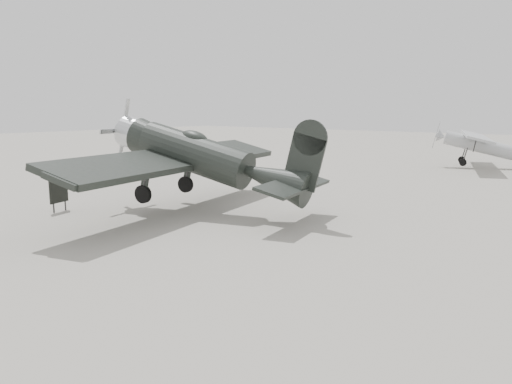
% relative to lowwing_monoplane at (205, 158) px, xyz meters
% --- Properties ---
extents(ground, '(160.00, 160.00, 0.00)m').
position_rel_lowwing_monoplane_xyz_m(ground, '(3.61, -1.81, -2.38)').
color(ground, gray).
rests_on(ground, ground).
extents(lowwing_monoplane, '(10.09, 14.00, 4.49)m').
position_rel_lowwing_monoplane_xyz_m(lowwing_monoplane, '(0.00, 0.00, 0.00)').
color(lowwing_monoplane, black).
rests_on(lowwing_monoplane, ground).
extents(highwing_monoplane, '(7.62, 10.56, 3.02)m').
position_rel_lowwing_monoplane_xyz_m(highwing_monoplane, '(4.88, 24.96, -0.49)').
color(highwing_monoplane, '#A4A8AA').
rests_on(highwing_monoplane, ground).
extents(sign_board, '(0.34, 1.00, 1.48)m').
position_rel_lowwing_monoplane_xyz_m(sign_board, '(-5.22, -3.81, -1.49)').
color(sign_board, '#333333').
rests_on(sign_board, ground).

